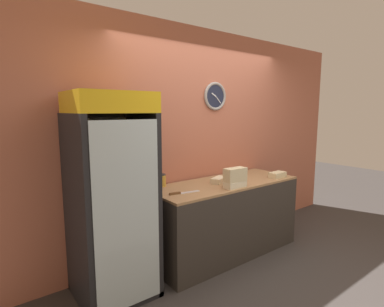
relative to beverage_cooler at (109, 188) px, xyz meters
The scene contains 11 objects.
ground_plane 1.98m from the beverage_cooler, 34.52° to the right, with size 14.00×14.00×0.00m, color #383330.
wall_back 1.48m from the beverage_cooler, 13.48° to the left, with size 5.20×0.09×2.70m.
prep_counter 1.52m from the beverage_cooler, ahead, with size 1.87×0.70×0.88m.
beverage_cooler is the anchor object (origin of this frame).
sandwich_stack_bottom 1.35m from the beverage_cooler, 13.62° to the right, with size 0.26×0.12×0.07m.
sandwich_stack_middle 1.35m from the beverage_cooler, 13.62° to the right, with size 0.26×0.12×0.07m.
sandwich_stack_top 1.35m from the beverage_cooler, 13.62° to the right, with size 0.26×0.13×0.07m.
sandwich_flat_left 1.33m from the beverage_cooler, ahead, with size 0.25×0.19×0.06m.
sandwich_flat_right 2.11m from the beverage_cooler, ahead, with size 0.23×0.13×0.07m.
chefs_knife 0.72m from the beverage_cooler, 12.13° to the right, with size 0.35×0.08×0.02m.
condiment_jar 0.73m from the beverage_cooler, 17.35° to the left, with size 0.09×0.09×0.14m.
Camera 1 is at (-2.41, -1.62, 1.73)m, focal length 28.00 mm.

